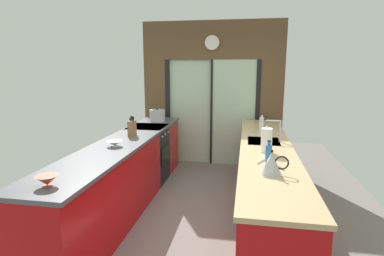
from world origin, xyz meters
name	(u,v)px	position (x,y,z in m)	size (l,w,h in m)	color
ground_plane	(196,201)	(0.00, 0.60, -0.01)	(5.04, 7.60, 0.02)	slate
back_wall_unit	(212,85)	(0.00, 2.40, 1.52)	(2.64, 0.12, 2.70)	brown
left_counter_run	(121,177)	(-0.91, 0.13, 0.47)	(0.62, 3.80, 0.92)	#AD0C0F
right_counter_run	(265,181)	(0.91, 0.30, 0.46)	(0.62, 3.80, 0.92)	#AD0C0F
sink_faucet	(278,127)	(1.06, 0.55, 1.10)	(0.19, 0.02, 0.28)	#B7BABC
oven_range	(148,154)	(-0.91, 1.25, 0.46)	(0.60, 0.60, 0.92)	black
mixing_bowl_near	(47,181)	(-0.89, -1.33, 0.97)	(0.18, 0.18, 0.09)	#BC4C38
mixing_bowl_far	(115,143)	(-0.89, -0.05, 0.96)	(0.19, 0.19, 0.07)	silver
knife_block	(132,128)	(-0.89, 0.53, 1.03)	(0.08, 0.14, 0.29)	brown
stock_pot	(157,115)	(-0.89, 1.75, 1.02)	(0.28, 0.28, 0.23)	#B7BABC
kettle	(271,163)	(0.89, -0.73, 1.02)	(0.28, 0.19, 0.23)	#B7BABC
soap_bottle_near	(269,153)	(0.89, -0.38, 1.01)	(0.06, 0.06, 0.23)	#286BB7
soap_bottle_far	(262,123)	(0.89, 1.27, 1.03)	(0.07, 0.07, 0.25)	silver
paper_towel_roll	(267,141)	(0.89, 0.00, 1.06)	(0.14, 0.14, 0.30)	#B7BABC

